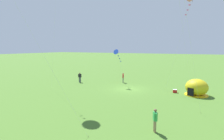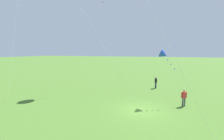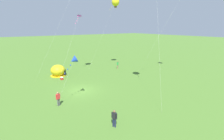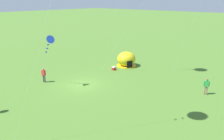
{
  "view_description": "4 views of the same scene",
  "coord_description": "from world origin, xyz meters",
  "px_view_note": "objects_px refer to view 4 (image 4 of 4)",
  "views": [
    {
      "loc": [
        -9.03,
        23.44,
        6.05
      ],
      "look_at": [
        2.34,
        0.69,
        2.75
      ],
      "focal_mm": 28.0,
      "sensor_mm": 36.0,
      "label": 1
    },
    {
      "loc": [
        -13.74,
        -1.8,
        5.52
      ],
      "look_at": [
        3.53,
        4.17,
        3.27
      ],
      "focal_mm": 24.0,
      "sensor_mm": 36.0,
      "label": 2
    },
    {
      "loc": [
        18.96,
        -7.72,
        8.89
      ],
      "look_at": [
        -0.26,
        5.62,
        2.13
      ],
      "focal_mm": 24.0,
      "sensor_mm": 36.0,
      "label": 3
    },
    {
      "loc": [
        15.09,
        17.79,
        9.31
      ],
      "look_at": [
        0.99,
        5.32,
        3.13
      ],
      "focal_mm": 35.0,
      "sensor_mm": 36.0,
      "label": 4
    }
  ],
  "objects_px": {
    "popup_tent": "(126,59)",
    "kite_blue": "(49,40)",
    "person_near_tent": "(206,86)",
    "person_far_back": "(44,74)",
    "cooler_box": "(114,68)"
  },
  "relations": [
    {
      "from": "cooler_box",
      "to": "person_near_tent",
      "type": "distance_m",
      "value": 12.3
    },
    {
      "from": "kite_blue",
      "to": "cooler_box",
      "type": "bearing_deg",
      "value": 174.14
    },
    {
      "from": "popup_tent",
      "to": "kite_blue",
      "type": "xyz_separation_m",
      "value": [
        11.65,
        -1.08,
        4.21
      ]
    },
    {
      "from": "popup_tent",
      "to": "cooler_box",
      "type": "distance_m",
      "value": 2.71
    },
    {
      "from": "cooler_box",
      "to": "person_near_tent",
      "type": "xyz_separation_m",
      "value": [
        -0.1,
        12.28,
        0.74
      ]
    },
    {
      "from": "person_near_tent",
      "to": "kite_blue",
      "type": "relative_size",
      "value": 0.3
    },
    {
      "from": "kite_blue",
      "to": "person_far_back",
      "type": "bearing_deg",
      "value": -95.28
    },
    {
      "from": "cooler_box",
      "to": "person_far_back",
      "type": "distance_m",
      "value": 9.39
    },
    {
      "from": "popup_tent",
      "to": "person_far_back",
      "type": "bearing_deg",
      "value": -15.52
    },
    {
      "from": "person_near_tent",
      "to": "popup_tent",
      "type": "bearing_deg",
      "value": -101.63
    },
    {
      "from": "person_near_tent",
      "to": "cooler_box",
      "type": "bearing_deg",
      "value": -89.55
    },
    {
      "from": "person_near_tent",
      "to": "person_far_back",
      "type": "relative_size",
      "value": 1.0
    },
    {
      "from": "cooler_box",
      "to": "person_far_back",
      "type": "xyz_separation_m",
      "value": [
        8.86,
        -3.03,
        0.74
      ]
    },
    {
      "from": "person_far_back",
      "to": "kite_blue",
      "type": "xyz_separation_m",
      "value": [
        0.19,
        2.1,
        4.25
      ]
    },
    {
      "from": "popup_tent",
      "to": "kite_blue",
      "type": "height_order",
      "value": "kite_blue"
    }
  ]
}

